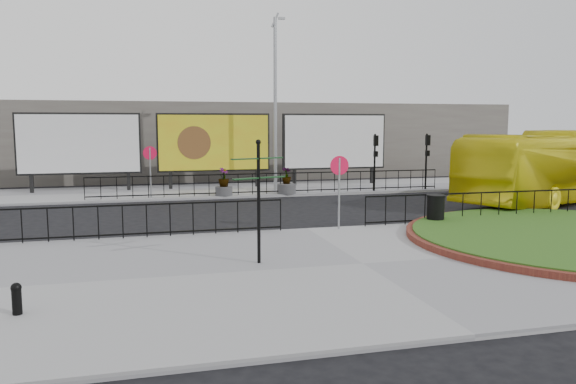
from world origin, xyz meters
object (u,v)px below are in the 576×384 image
object	(u,v)px
planter_a	(224,185)
lamp_post	(275,101)
bus	(551,167)
bollard	(17,297)
fingerpost_sign	(259,189)
planter_b	(287,185)
billboard_mid	(214,143)
litter_bin	(436,210)

from	to	relation	value
planter_a	lamp_post	bearing A→B (deg)	28.02
lamp_post	bus	size ratio (longest dim) A/B	0.77
bollard	fingerpost_sign	bearing A→B (deg)	27.53
planter_b	bollard	bearing A→B (deg)	-119.90
fingerpost_sign	bus	world-z (taller)	bus
lamp_post	bus	world-z (taller)	lamp_post
lamp_post	bus	bearing A→B (deg)	-32.01
lamp_post	planter_b	world-z (taller)	lamp_post
bus	fingerpost_sign	bearing A→B (deg)	93.11
bollard	planter_a	xyz separation A→B (m)	(6.20, 16.36, 0.20)
billboard_mid	lamp_post	xyz separation A→B (m)	(3.01, -1.97, 2.23)
billboard_mid	planter_a	xyz separation A→B (m)	(0.00, -3.57, -1.95)
bollard	bus	world-z (taller)	bus
litter_bin	bus	xyz separation A→B (m)	(8.37, 4.49, 1.01)
fingerpost_sign	planter_b	distance (m)	14.39
billboard_mid	lamp_post	world-z (taller)	lamp_post
bollard	litter_bin	bearing A→B (deg)	27.52
litter_bin	lamp_post	bearing A→B (deg)	104.47
billboard_mid	bollard	size ratio (longest dim) A/B	10.22
lamp_post	litter_bin	xyz separation A→B (m)	(2.99, -11.60, -4.16)
bus	planter_a	bearing A→B (deg)	44.25
lamp_post	bus	distance (m)	13.77
lamp_post	fingerpost_sign	world-z (taller)	lamp_post
bus	billboard_mid	bearing A→B (deg)	32.94
bollard	planter_b	bearing A→B (deg)	60.10
billboard_mid	lamp_post	bearing A→B (deg)	-33.25
billboard_mid	planter_b	world-z (taller)	billboard_mid
litter_bin	planter_a	xyz separation A→B (m)	(-6.00, 10.00, -0.01)
lamp_post	litter_bin	distance (m)	12.68
bollard	bus	bearing A→B (deg)	27.81
fingerpost_sign	bollard	bearing A→B (deg)	-168.16
litter_bin	planter_b	bearing A→B (deg)	105.62
planter_a	planter_b	xyz separation A→B (m)	(3.20, 0.00, -0.08)
planter_b	billboard_mid	bearing A→B (deg)	131.90
litter_bin	bus	size ratio (longest dim) A/B	0.09
planter_a	bus	bearing A→B (deg)	-20.96
planter_b	fingerpost_sign	bearing A→B (deg)	-107.28
billboard_mid	planter_a	bearing A→B (deg)	-90.00
billboard_mid	lamp_post	size ratio (longest dim) A/B	0.67
litter_bin	planter_b	size ratio (longest dim) A/B	0.80
billboard_mid	bus	bearing A→B (deg)	-32.27
bus	planter_b	world-z (taller)	bus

